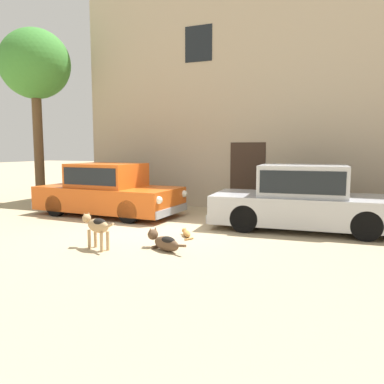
{
  "coord_description": "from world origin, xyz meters",
  "views": [
    {
      "loc": [
        4.21,
        -7.88,
        1.91
      ],
      "look_at": [
        0.95,
        0.2,
        0.9
      ],
      "focal_mm": 35.14,
      "sensor_mm": 36.0,
      "label": 1
    }
  ],
  "objects": [
    {
      "name": "acacia_tree_left",
      "position": [
        -5.64,
        2.3,
        4.67
      ],
      "size": [
        2.45,
        2.2,
        5.92
      ],
      "color": "brown",
      "rests_on": "ground_plane"
    },
    {
      "name": "parked_sedan_nearest",
      "position": [
        -2.06,
        1.2,
        0.73
      ],
      "size": [
        4.32,
        1.99,
        1.49
      ],
      "rotation": [
        0.0,
        0.0,
        -0.04
      ],
      "color": "#D15619",
      "rests_on": "ground_plane"
    },
    {
      "name": "parked_sedan_second",
      "position": [
        3.37,
        1.27,
        0.75
      ],
      "size": [
        4.49,
        2.05,
        1.53
      ],
      "rotation": [
        0.0,
        0.0,
        0.06
      ],
      "color": "#B2B5BA",
      "rests_on": "ground_plane"
    },
    {
      "name": "stray_dog_tan",
      "position": [
        -0.08,
        -2.07,
        0.46
      ],
      "size": [
        0.91,
        0.35,
        0.68
      ],
      "rotation": [
        0.0,
        0.0,
        2.86
      ],
      "color": "tan",
      "rests_on": "ground_plane"
    },
    {
      "name": "apartment_block",
      "position": [
        3.92,
        6.37,
        3.84
      ],
      "size": [
        16.36,
        5.68,
        7.68
      ],
      "color": "tan",
      "rests_on": "ground_plane"
    },
    {
      "name": "stray_dog_spotted",
      "position": [
        1.13,
        -1.67,
        0.17
      ],
      "size": [
        1.02,
        0.48,
        0.39
      ],
      "rotation": [
        0.0,
        0.0,
        2.75
      ],
      "color": "brown",
      "rests_on": "ground_plane"
    },
    {
      "name": "stray_cat",
      "position": [
        1.09,
        -0.47,
        0.07
      ],
      "size": [
        0.42,
        0.6,
        0.15
      ],
      "rotation": [
        0.0,
        0.0,
        2.2
      ],
      "color": "#B77F3D",
      "rests_on": "ground_plane"
    },
    {
      "name": "ground_plane",
      "position": [
        0.0,
        0.0,
        0.0
      ],
      "size": [
        80.0,
        80.0,
        0.0
      ],
      "primitive_type": "plane",
      "color": "tan"
    }
  ]
}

